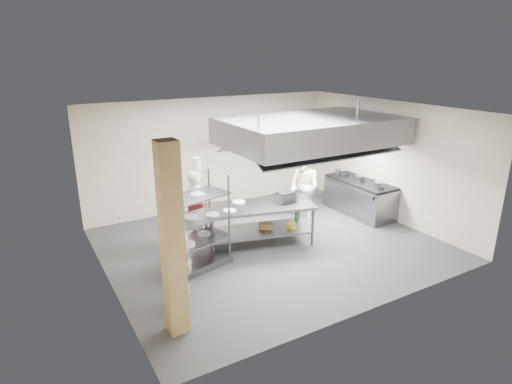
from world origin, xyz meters
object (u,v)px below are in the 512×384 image
cooking_range (359,198)px  stockpot (360,179)px  pass_rack (197,223)px  griddle (285,197)px  chef_line (304,186)px  chef_head (197,207)px  chef_plating (178,258)px  island (259,224)px

cooking_range → stockpot: 0.57m
pass_rack → griddle: size_ratio=4.63×
chef_line → griddle: chef_line is taller
chef_line → chef_head: bearing=-98.6°
pass_rack → chef_plating: bearing=-139.5°
pass_rack → chef_plating: size_ratio=1.07×
chef_line → chef_plating: bearing=-72.4°
pass_rack → chef_line: 3.56m
chef_head → griddle: chef_head is taller
chef_head → griddle: bearing=-121.9°
chef_plating → stockpot: 5.84m
island → griddle: (0.64, -0.10, 0.55)m
pass_rack → chef_line: pass_rack is taller
island → chef_head: bearing=165.0°
chef_head → chef_plating: bearing=141.0°
pass_rack → chef_line: (3.39, 1.08, -0.07)m
island → stockpot: bearing=18.3°
chef_plating → griddle: bearing=115.3°
island → chef_head: 1.43m
island → stockpot: (3.18, 0.22, 0.53)m
chef_head → chef_line: 2.98m
chef_plating → griddle: (3.05, 1.35, 0.14)m
cooking_range → chef_plating: bearing=-163.1°
chef_plating → griddle: size_ratio=4.32×
cooking_range → chef_line: 1.62m
island → cooking_range: 3.28m
cooking_range → chef_line: (-1.48, 0.48, 0.44)m
chef_head → griddle: size_ratio=4.29×
chef_plating → stockpot: chef_plating is taller
chef_line → griddle: 1.44m
pass_rack → cooking_range: size_ratio=0.93×
chef_head → griddle: (1.83, -0.77, 0.15)m
chef_head → stockpot: size_ratio=6.96×
cooking_range → stockpot: bearing=-144.9°
cooking_range → chef_head: size_ratio=1.17×
chef_line → stockpot: size_ratio=6.97×
stockpot → island: bearing=-176.1°
griddle → chef_line: bearing=32.1°
chef_head → chef_plating: chef_plating is taller
cooking_range → griddle: griddle is taller
griddle → stockpot: (2.55, 0.31, -0.02)m
island → chef_line: size_ratio=1.40×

